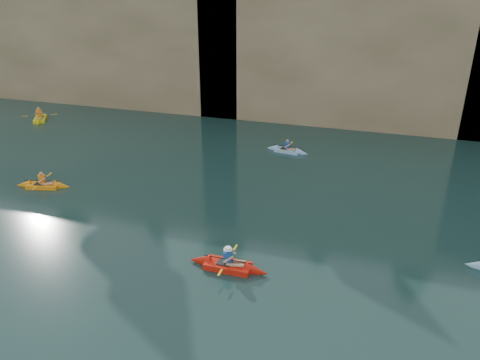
% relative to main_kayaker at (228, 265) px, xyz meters
% --- Properties ---
extents(ground, '(160.00, 160.00, 0.00)m').
position_rel_main_kayaker_xyz_m(ground, '(1.29, -2.22, -0.16)').
color(ground, black).
rests_on(ground, ground).
extents(cliff, '(70.00, 16.00, 12.00)m').
position_rel_main_kayaker_xyz_m(cliff, '(1.29, 27.78, 5.84)').
color(cliff, tan).
rests_on(cliff, ground).
extents(cliff_slab_west, '(26.00, 2.40, 10.56)m').
position_rel_main_kayaker_xyz_m(cliff_slab_west, '(-18.71, 20.38, 5.12)').
color(cliff_slab_west, '#9B825E').
rests_on(cliff_slab_west, ground).
extents(cliff_slab_center, '(24.00, 2.40, 11.40)m').
position_rel_main_kayaker_xyz_m(cliff_slab_center, '(3.29, 20.38, 5.54)').
color(cliff_slab_center, '#9B825E').
rests_on(cliff_slab_center, ground).
extents(sea_cave_west, '(4.50, 1.00, 4.00)m').
position_rel_main_kayaker_xyz_m(sea_cave_west, '(-16.71, 19.73, 1.84)').
color(sea_cave_west, black).
rests_on(sea_cave_west, ground).
extents(sea_cave_center, '(3.50, 1.00, 3.20)m').
position_rel_main_kayaker_xyz_m(sea_cave_center, '(-2.71, 19.73, 1.44)').
color(sea_cave_center, black).
rests_on(sea_cave_center, ground).
extents(sea_cave_east, '(5.00, 1.00, 4.50)m').
position_rel_main_kayaker_xyz_m(sea_cave_east, '(11.29, 19.73, 2.09)').
color(sea_cave_east, black).
rests_on(sea_cave_east, ground).
extents(main_kayaker, '(3.27, 2.23, 1.21)m').
position_rel_main_kayaker_xyz_m(main_kayaker, '(0.00, 0.00, 0.00)').
color(main_kayaker, red).
rests_on(main_kayaker, ground).
extents(kayaker_orange, '(3.05, 2.20, 1.13)m').
position_rel_main_kayaker_xyz_m(kayaker_orange, '(-11.93, 4.18, -0.02)').
color(kayaker_orange, orange).
rests_on(kayaker_orange, ground).
extents(kayaker_yellow, '(2.33, 3.13, 1.31)m').
position_rel_main_kayaker_xyz_m(kayaker_yellow, '(-20.28, 14.45, 0.00)').
color(kayaker_yellow, yellow).
rests_on(kayaker_yellow, ground).
extents(kayaker_ltblue_mid, '(2.86, 2.12, 1.06)m').
position_rel_main_kayaker_xyz_m(kayaker_ltblue_mid, '(-0.46, 13.34, -0.03)').
color(kayaker_ltblue_mid, '#8DB8EC').
rests_on(kayaker_ltblue_mid, ground).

